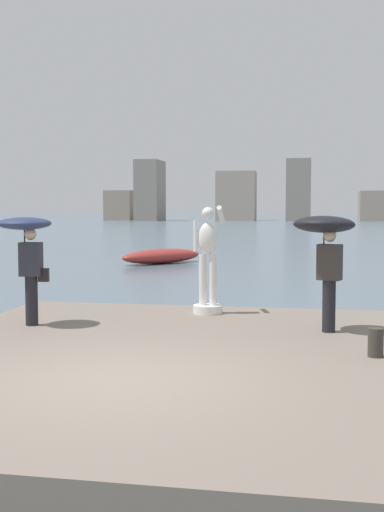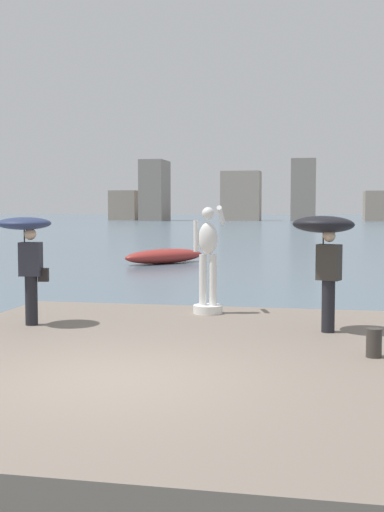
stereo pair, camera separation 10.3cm
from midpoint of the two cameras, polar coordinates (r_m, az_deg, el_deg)
The scene contains 8 objects.
ground_plane at distance 47.82m, azimuth 8.08°, elevation 1.16°, with size 400.00×400.00×0.00m, color slate.
pier at distance 9.82m, azimuth -3.51°, elevation -9.31°, with size 7.56×9.10×0.40m, color slate.
statue_white_figure at distance 13.07m, azimuth 1.61°, elevation -0.90°, with size 0.58×0.85×2.14m.
onlooker_left at distance 12.09m, azimuth -13.81°, elevation 1.24°, with size 1.05×1.05×1.93m.
onlooker_right at distance 11.33m, azimuth 11.62°, elevation 1.51°, with size 1.33×1.34×1.97m.
mooring_bollard at distance 9.69m, azimuth 15.69°, elevation -7.21°, with size 0.22×0.22×0.41m, color #38332D.
boat_far at distance 29.61m, azimuth -2.26°, elevation -0.01°, with size 3.59×4.09×0.65m.
distant_skyline at distance 125.33m, azimuth 12.73°, elevation 5.31°, with size 78.87×10.85×13.81m.
Camera 2 is at (2.45, -7.69, 2.49)m, focal length 46.46 mm.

